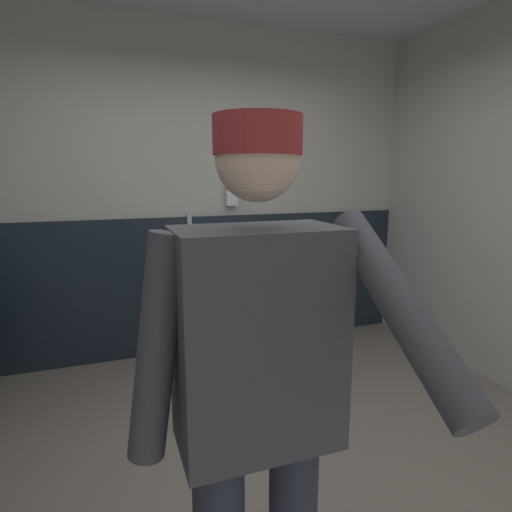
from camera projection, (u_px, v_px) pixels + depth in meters
The scene contains 6 objects.
ground_plane at pixel (281, 486), 2.19m from camera, with size 4.53×4.32×0.04m, color slate.
wall_back at pixel (197, 194), 3.69m from camera, with size 4.53×0.12×2.81m, color #B2B2AD.
wainscot_band_back at pixel (201, 284), 3.77m from camera, with size 3.93×0.03×1.21m, color #19232D.
urinal_solo at pixel (194, 270), 3.57m from camera, with size 0.40×0.34×1.24m.
person at pixel (259, 399), 1.10m from camera, with size 0.63×0.60×1.71m.
soap_dispenser at pixel (232, 195), 3.69m from camera, with size 0.10×0.07×0.18m, color silver.
Camera 1 is at (-0.77, -1.76, 1.57)m, focal length 29.58 mm.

